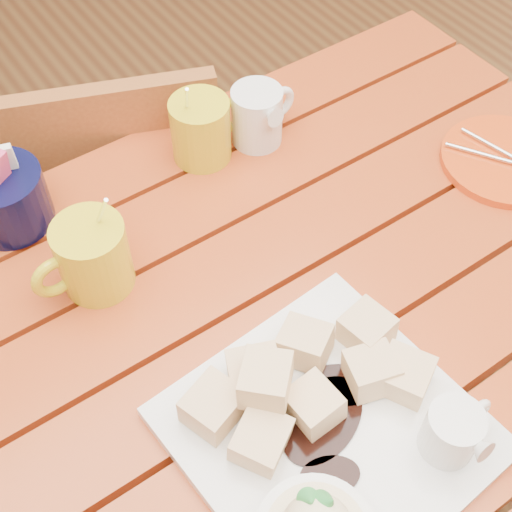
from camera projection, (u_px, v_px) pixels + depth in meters
table at (255, 394)px, 0.89m from camera, size 1.20×0.79×0.75m
dessert_plate at (327, 446)px, 0.70m from camera, size 0.30×0.30×0.11m
coffee_mug_left at (91, 256)px, 0.83m from camera, size 0.12×0.09×0.14m
coffee_mug_right at (202, 128)px, 0.96m from camera, size 0.12×0.08×0.14m
cream_pitcher at (259, 115)px, 0.98m from camera, size 0.10×0.09×0.09m
sugar_caddy at (4, 197)px, 0.89m from camera, size 0.11×0.11×0.12m
orange_saucer at (506, 160)px, 0.98m from camera, size 0.18×0.18×0.02m
chair_far at (110, 215)px, 1.31m from camera, size 0.51×0.51×0.83m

